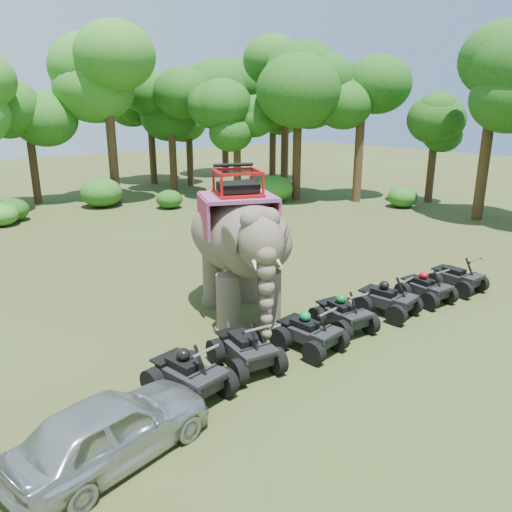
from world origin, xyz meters
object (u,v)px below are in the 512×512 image
at_px(atv_3, 344,309).
at_px(atv_4, 388,295).
at_px(parked_car, 111,429).
at_px(elephant, 239,244).
at_px(atv_0, 188,368).
at_px(atv_5, 427,284).
at_px(atv_2, 309,327).
at_px(atv_6, 458,273).
at_px(atv_1, 246,343).

xyz_separation_m(atv_3, atv_4, (1.91, -0.10, 0.01)).
xyz_separation_m(parked_car, atv_4, (9.37, 1.04, -0.01)).
height_order(elephant, parked_car, elephant).
distance_m(atv_0, atv_5, 9.04).
relative_size(atv_2, atv_3, 1.01).
bearing_deg(atv_5, atv_4, -179.25).
bearing_deg(elephant, atv_4, -15.66).
xyz_separation_m(atv_5, atv_6, (1.74, -0.09, 0.02)).
height_order(atv_1, atv_6, atv_1).
xyz_separation_m(atv_2, atv_3, (1.63, 0.26, -0.00)).
relative_size(elephant, atv_2, 3.11).
xyz_separation_m(atv_4, atv_6, (3.62, -0.20, -0.02)).
xyz_separation_m(atv_0, atv_5, (9.04, -0.03, -0.07)).
bearing_deg(atv_0, parked_car, -165.95).
relative_size(atv_4, atv_5, 1.06).
bearing_deg(atv_3, parked_car, -164.62).
distance_m(elephant, atv_1, 3.69).
xyz_separation_m(parked_car, atv_2, (5.84, 0.88, -0.01)).
bearing_deg(atv_0, atv_2, -10.84).
xyz_separation_m(elephant, atv_4, (3.58, -2.85, -1.63)).
xyz_separation_m(atv_1, atv_5, (7.31, -0.22, -0.06)).
bearing_deg(atv_1, atv_4, 6.60).
relative_size(elephant, atv_1, 2.98).
relative_size(atv_1, atv_6, 1.06).
relative_size(atv_3, atv_6, 1.00).
bearing_deg(atv_1, atv_0, -166.08).
bearing_deg(atv_2, atv_3, 1.94).
bearing_deg(atv_0, atv_1, -3.33).
xyz_separation_m(atv_3, atv_5, (3.78, -0.21, -0.02)).
bearing_deg(atv_0, atv_5, -9.72).
bearing_deg(elephant, atv_0, -117.80).
relative_size(atv_1, atv_2, 1.05).
height_order(atv_3, atv_5, atv_3).
relative_size(parked_car, atv_2, 2.22).
bearing_deg(atv_6, elephant, 157.07).
distance_m(atv_4, atv_5, 1.88).
relative_size(parked_car, atv_5, 2.33).
xyz_separation_m(elephant, atv_0, (-3.59, -2.94, -1.60)).
bearing_deg(atv_4, atv_1, 169.56).
bearing_deg(atv_3, atv_4, 3.76).
bearing_deg(atv_1, atv_6, 5.79).
xyz_separation_m(atv_0, atv_3, (5.26, 0.18, -0.04)).
relative_size(atv_2, atv_4, 0.99).
bearing_deg(atv_6, atv_1, 178.12).
bearing_deg(atv_3, atv_0, -171.35).
xyz_separation_m(atv_1, atv_4, (5.44, -0.10, -0.02)).
height_order(atv_0, atv_6, atv_0).
height_order(atv_2, atv_4, atv_4).
distance_m(atv_1, atv_3, 3.53).
bearing_deg(parked_car, atv_1, -85.27).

